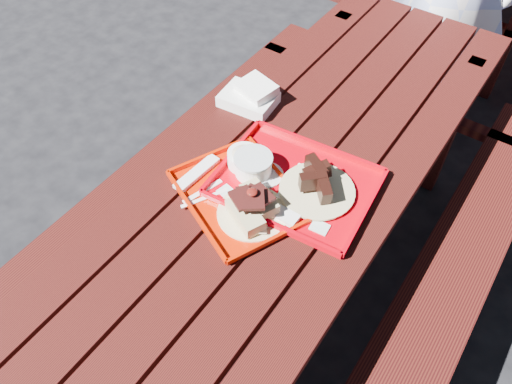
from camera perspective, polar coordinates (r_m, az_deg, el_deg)
ground at (r=2.20m, az=2.27°, el=-11.41°), size 60.00×60.00×0.00m
picnic_table_near at (r=1.73m, az=2.84°, el=-2.43°), size 1.41×2.40×0.75m
near_tray at (r=1.51m, az=-1.35°, el=0.33°), size 0.48×0.44×0.12m
far_tray at (r=1.54m, az=4.12°, el=1.15°), size 0.51×0.41×0.08m
white_cloth at (r=1.82m, az=-0.60°, el=10.89°), size 0.20×0.17×0.08m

